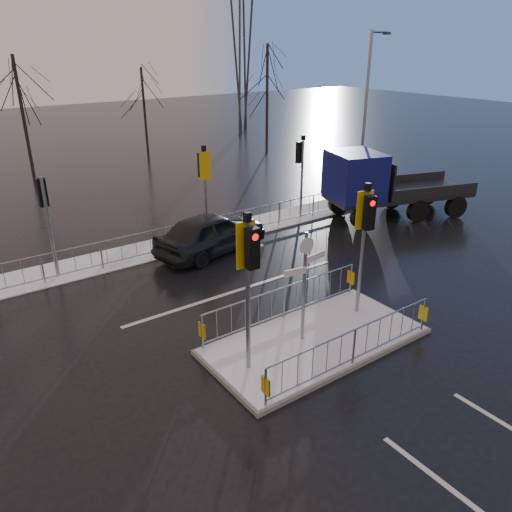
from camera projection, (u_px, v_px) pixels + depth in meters
ground at (315, 343)px, 13.53m from camera, size 120.00×120.00×0.00m
snow_verge at (171, 245)px, 19.94m from camera, size 30.00×2.00×0.04m
lane_markings at (323, 348)px, 13.28m from camera, size 8.00×11.38×0.01m
traffic_island at (315, 331)px, 13.37m from camera, size 6.00×3.04×4.15m
far_kerb_fixtures at (182, 224)px, 19.32m from camera, size 18.00×0.65×3.83m
car_far_lane at (211, 233)px, 19.05m from camera, size 4.96×2.80×1.59m
flatbed_truck at (373, 183)px, 22.35m from camera, size 7.13×4.34×3.11m
tree_far_a at (19, 95)px, 26.97m from camera, size 3.75×3.75×7.08m
tree_far_b at (143, 96)px, 32.99m from camera, size 3.25×3.25×6.14m
tree_far_c at (267, 78)px, 34.64m from camera, size 4.00×4.00×7.55m
street_lamp_right at (366, 113)px, 23.77m from camera, size 1.25×0.18×8.00m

